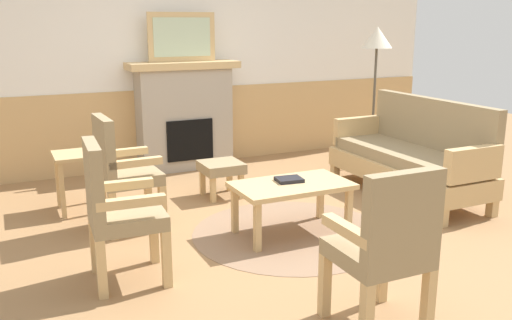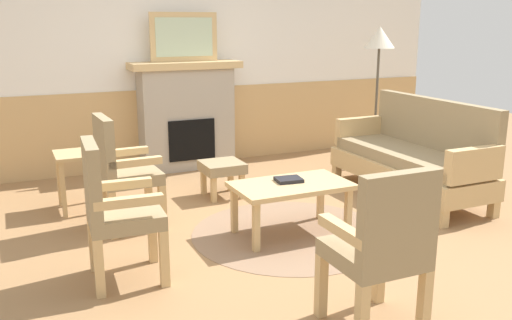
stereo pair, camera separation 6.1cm
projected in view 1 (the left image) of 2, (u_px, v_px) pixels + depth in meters
name	position (u px, v px, depth m)	size (l,w,h in m)	color
ground_plane	(274.00, 232.00, 4.67)	(14.00, 14.00, 0.00)	#997047
wall_back	(176.00, 58.00, 6.63)	(7.20, 0.14, 2.70)	white
fireplace	(184.00, 115.00, 6.57)	(1.30, 0.44, 1.28)	#A39989
framed_picture	(182.00, 37.00, 6.35)	(0.80, 0.04, 0.56)	tan
couch	(411.00, 157.00, 5.58)	(0.70, 1.80, 0.98)	tan
coffee_table	(292.00, 189.00, 4.55)	(0.96, 0.56, 0.44)	tan
round_rug	(291.00, 233.00, 4.64)	(1.66, 1.66, 0.01)	#896B51
book_on_table	(289.00, 180.00, 4.58)	(0.21, 0.17, 0.03)	black
footstool	(221.00, 169.00, 5.55)	(0.40, 0.40, 0.36)	tan
armchair_near_fireplace	(116.00, 206.00, 3.66)	(0.51, 0.51, 0.98)	tan
armchair_by_window_left	(121.00, 168.00, 4.63)	(0.50, 0.50, 0.98)	tan
armchair_front_left	(386.00, 243.00, 3.05)	(0.48, 0.48, 0.98)	tan
side_table	(79.00, 165.00, 5.13)	(0.44, 0.44, 0.55)	tan
floor_lamp_by_couch	(377.00, 46.00, 6.52)	(0.36, 0.36, 1.68)	#332D28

